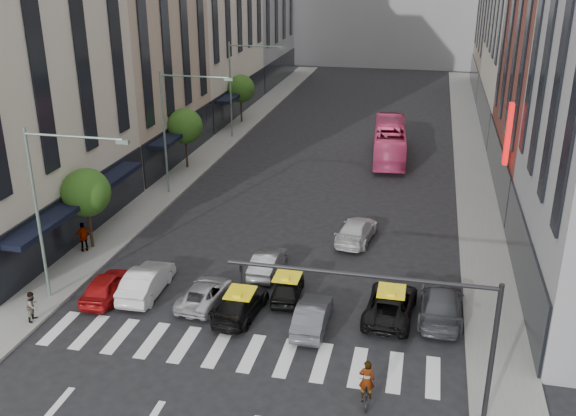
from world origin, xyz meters
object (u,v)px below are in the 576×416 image
Objects in this scene: bus at (390,141)px; pedestrian_far at (84,237)px; streetlamp_far at (240,78)px; motorcycle at (366,394)px; pedestrian_near at (33,306)px; streetlamp_mid at (176,117)px; taxi_center at (288,287)px; car_red at (107,286)px; taxi_left at (241,304)px; car_white_front at (146,281)px; streetlamp_near at (51,194)px.

bus is 6.10× the size of pedestrian_far.
streetlamp_far is 5.54× the size of motorcycle.
streetlamp_far reaches higher than pedestrian_near.
streetlamp_mid is 2.47× the size of taxi_center.
streetlamp_mid reaches higher than bus.
taxi_center is 2.00× the size of pedestrian_far.
taxi_center is 13.28m from pedestrian_far.
taxi_left is at bearing 174.95° from car_red.
car_white_front is 6.85m from pedestrian_far.
pedestrian_near is (-11.49, -5.03, 0.29)m from taxi_center.
taxi_left is at bearing -43.78° from motorcycle.
streetlamp_near is at bearing 8.56° from taxi_left.
streetlamp_mid is at bearing -58.04° from motorcycle.
taxi_left is (5.45, -1.03, -0.12)m from car_white_front.
streetlamp_mid is (0.00, 16.00, 0.00)m from streetlamp_near.
streetlamp_near is 5.62m from car_red.
streetlamp_mid is at bearing -54.50° from taxi_center.
car_red is 30.68m from bus.
taxi_left is at bearing 45.50° from taxi_center.
streetlamp_near is 2.24× the size of car_red.
taxi_left is at bearing 75.41° from bus.
streetlamp_near reaches higher than bus.
pedestrian_far is (-1.89, -26.65, -4.84)m from streetlamp_far.
car_white_front is 0.41× the size of bus.
pedestrian_far is at bearing -94.05° from streetlamp_far.
car_red is 3.80m from pedestrian_near.
taxi_left is (9.26, -31.49, -5.27)m from streetlamp_far.
taxi_center is 8.99m from motorcycle.
taxi_center is 26.22m from bus.
bus reaches higher than taxi_center.
taxi_left is 2.92m from taxi_center.
car_red is 2.21× the size of pedestrian_far.
car_white_front is at bearing -75.25° from streetlamp_mid.
pedestrian_far is at bearing 109.43° from streetlamp_near.
pedestrian_far reaches higher than car_white_front.
motorcycle is at bearing 155.21° from car_red.
pedestrian_near is at bearing -14.36° from motorcycle.
taxi_left is 2.87× the size of pedestrian_near.
taxi_left is 2.40× the size of pedestrian_far.
streetlamp_far is at bearing -72.12° from motorcycle.
streetlamp_mid is 1.00× the size of streetlamp_far.
streetlamp_mid is 16.26m from car_red.
taxi_center is at bearing -172.67° from car_white_front.
streetlamp_far is at bearing -68.22° from taxi_left.
bus is at bearing -92.93° from motorcycle.
bus is (3.30, 25.99, 0.93)m from taxi_center.
motorcycle is at bearing -52.40° from streetlamp_mid.
streetlamp_far is at bearing 90.00° from streetlamp_mid.
car_red is 0.36× the size of bus.
car_white_front is at bearing -33.09° from motorcycle.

